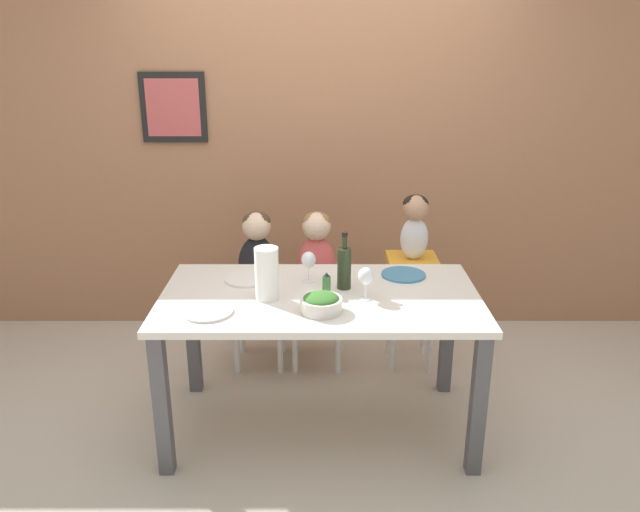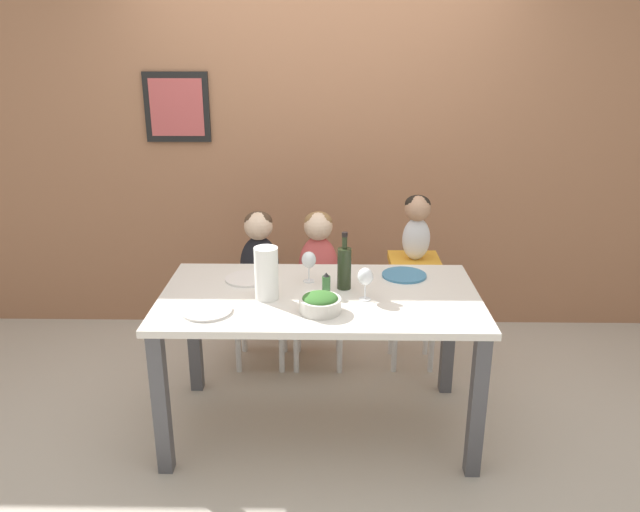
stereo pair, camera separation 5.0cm
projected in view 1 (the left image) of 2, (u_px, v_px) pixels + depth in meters
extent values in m
plane|color=#BCB2A3|center=(320.00, 426.00, 3.39)|extent=(14.00, 14.00, 0.00)
cube|color=#9E6B4C|center=(320.00, 138.00, 4.22)|extent=(10.00, 0.06, 2.70)
cube|color=black|center=(173.00, 108.00, 4.11)|extent=(0.43, 0.02, 0.46)
cube|color=#B74C4C|center=(173.00, 108.00, 4.10)|extent=(0.35, 0.00, 0.37)
cube|color=silver|center=(320.00, 297.00, 3.14)|extent=(1.60, 0.87, 0.03)
cube|color=#4C4C51|center=(162.00, 405.00, 2.92)|extent=(0.07, 0.07, 0.74)
cube|color=#4C4C51|center=(478.00, 405.00, 2.92)|extent=(0.07, 0.07, 0.74)
cube|color=#4C4C51|center=(193.00, 333.00, 3.62)|extent=(0.07, 0.07, 0.74)
cube|color=#4C4C51|center=(447.00, 333.00, 3.62)|extent=(0.07, 0.07, 0.74)
cylinder|color=silver|center=(236.00, 342.00, 3.87)|extent=(0.04, 0.04, 0.42)
cylinder|color=silver|center=(280.00, 342.00, 3.87)|extent=(0.04, 0.04, 0.42)
cylinder|color=silver|center=(242.00, 323.00, 4.12)|extent=(0.04, 0.04, 0.42)
cylinder|color=silver|center=(282.00, 323.00, 4.12)|extent=(0.04, 0.04, 0.42)
cube|color=tan|center=(259.00, 298.00, 3.92)|extent=(0.36, 0.41, 0.05)
cylinder|color=silver|center=(295.00, 342.00, 3.87)|extent=(0.04, 0.04, 0.42)
cylinder|color=silver|center=(338.00, 342.00, 3.87)|extent=(0.04, 0.04, 0.42)
cylinder|color=silver|center=(296.00, 323.00, 4.12)|extent=(0.04, 0.04, 0.42)
cylinder|color=silver|center=(337.00, 323.00, 4.13)|extent=(0.04, 0.04, 0.42)
cube|color=tan|center=(317.00, 298.00, 3.92)|extent=(0.36, 0.41, 0.05)
cylinder|color=silver|center=(394.00, 323.00, 3.85)|extent=(0.04, 0.04, 0.66)
cylinder|color=silver|center=(431.00, 323.00, 3.85)|extent=(0.04, 0.04, 0.66)
cylinder|color=silver|center=(390.00, 308.00, 4.07)|extent=(0.04, 0.04, 0.66)
cylinder|color=silver|center=(425.00, 308.00, 4.07)|extent=(0.04, 0.04, 0.66)
cube|color=gold|center=(413.00, 263.00, 3.84)|extent=(0.31, 0.35, 0.05)
ellipsoid|color=black|center=(258.00, 266.00, 3.85)|extent=(0.24, 0.16, 0.38)
sphere|color=beige|center=(256.00, 226.00, 3.76)|extent=(0.17, 0.17, 0.17)
ellipsoid|color=#473323|center=(256.00, 222.00, 3.76)|extent=(0.17, 0.17, 0.12)
ellipsoid|color=#C64C4C|center=(316.00, 266.00, 3.85)|extent=(0.24, 0.16, 0.38)
sphere|color=beige|center=(316.00, 226.00, 3.76)|extent=(0.17, 0.17, 0.17)
ellipsoid|color=olive|center=(316.00, 222.00, 3.76)|extent=(0.17, 0.17, 0.12)
ellipsoid|color=silver|center=(414.00, 238.00, 3.79)|extent=(0.17, 0.11, 0.27)
sphere|color=tan|center=(416.00, 208.00, 3.72)|extent=(0.16, 0.16, 0.16)
ellipsoid|color=black|center=(416.00, 204.00, 3.73)|extent=(0.15, 0.15, 0.11)
cylinder|color=#232D19|center=(344.00, 268.00, 3.18)|extent=(0.07, 0.07, 0.21)
cylinder|color=#232D19|center=(345.00, 240.00, 3.13)|extent=(0.03, 0.03, 0.08)
cylinder|color=black|center=(345.00, 234.00, 3.11)|extent=(0.03, 0.03, 0.02)
cylinder|color=white|center=(267.00, 274.00, 3.04)|extent=(0.12, 0.12, 0.26)
cylinder|color=white|center=(365.00, 299.00, 3.07)|extent=(0.06, 0.06, 0.00)
cylinder|color=white|center=(365.00, 291.00, 3.06)|extent=(0.01, 0.01, 0.07)
ellipsoid|color=white|center=(366.00, 276.00, 3.03)|extent=(0.08, 0.08, 0.09)
cylinder|color=white|center=(309.00, 281.00, 3.30)|extent=(0.06, 0.06, 0.00)
cylinder|color=white|center=(309.00, 274.00, 3.28)|extent=(0.01, 0.01, 0.07)
ellipsoid|color=white|center=(308.00, 260.00, 3.26)|extent=(0.08, 0.08, 0.09)
cylinder|color=silver|center=(321.00, 305.00, 2.92)|extent=(0.20, 0.20, 0.07)
ellipsoid|color=#336628|center=(321.00, 298.00, 2.91)|extent=(0.17, 0.17, 0.05)
cylinder|color=silver|center=(208.00, 312.00, 2.92)|extent=(0.24, 0.24, 0.01)
cylinder|color=silver|center=(247.00, 279.00, 3.31)|extent=(0.24, 0.24, 0.01)
cylinder|color=teal|center=(403.00, 275.00, 3.37)|extent=(0.24, 0.24, 0.01)
cylinder|color=#336633|center=(326.00, 286.00, 3.10)|extent=(0.04, 0.04, 0.10)
cone|color=black|center=(327.00, 274.00, 3.08)|extent=(0.03, 0.03, 0.02)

